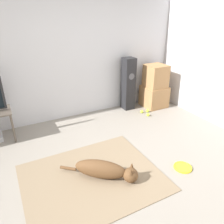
% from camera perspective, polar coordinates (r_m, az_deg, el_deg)
% --- Properties ---
extents(ground_plane, '(12.00, 12.00, 0.00)m').
position_cam_1_polar(ground_plane, '(2.94, -1.62, -17.83)').
color(ground_plane, gray).
extents(wall_back, '(8.00, 0.06, 2.55)m').
position_cam_1_polar(wall_back, '(4.22, -15.01, 14.28)').
color(wall_back, silver).
rests_on(wall_back, ground_plane).
extents(area_rug, '(1.75, 1.44, 0.01)m').
position_cam_1_polar(area_rug, '(3.01, -5.14, -16.65)').
color(area_rug, '#847056').
rests_on(area_rug, ground_plane).
extents(dog, '(0.84, 0.74, 0.25)m').
position_cam_1_polar(dog, '(2.91, -1.76, -14.91)').
color(dog, brown).
rests_on(dog, area_rug).
extents(frisbee, '(0.25, 0.25, 0.03)m').
position_cam_1_polar(frisbee, '(3.30, 18.00, -13.55)').
color(frisbee, yellow).
rests_on(frisbee, ground_plane).
extents(cardboard_box_lower, '(0.50, 0.50, 0.46)m').
position_cam_1_polar(cardboard_box_lower, '(5.05, 10.90, 4.05)').
color(cardboard_box_lower, '#A87A4C').
rests_on(cardboard_box_lower, ground_plane).
extents(cardboard_box_upper, '(0.42, 0.42, 0.49)m').
position_cam_1_polar(cardboard_box_upper, '(4.88, 11.35, 9.17)').
color(cardboard_box_upper, '#A87A4C').
rests_on(cardboard_box_upper, cardboard_box_lower).
extents(floor_speaker, '(0.24, 0.24, 1.12)m').
position_cam_1_polar(floor_speaker, '(4.74, 4.28, 7.28)').
color(floor_speaker, black).
rests_on(floor_speaker, ground_plane).
extents(tennis_ball_by_boxes, '(0.07, 0.07, 0.07)m').
position_cam_1_polar(tennis_ball_by_boxes, '(4.77, 9.23, 0.30)').
color(tennis_ball_by_boxes, '#C6E033').
rests_on(tennis_ball_by_boxes, ground_plane).
extents(tennis_ball_near_speaker, '(0.07, 0.07, 0.07)m').
position_cam_1_polar(tennis_ball_near_speaker, '(4.60, 9.39, -0.70)').
color(tennis_ball_near_speaker, '#C6E033').
rests_on(tennis_ball_near_speaker, ground_plane).
extents(tennis_ball_loose_on_carpet, '(0.07, 0.07, 0.07)m').
position_cam_1_polar(tennis_ball_loose_on_carpet, '(4.71, 7.79, 0.09)').
color(tennis_ball_loose_on_carpet, '#C6E033').
rests_on(tennis_ball_loose_on_carpet, ground_plane).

